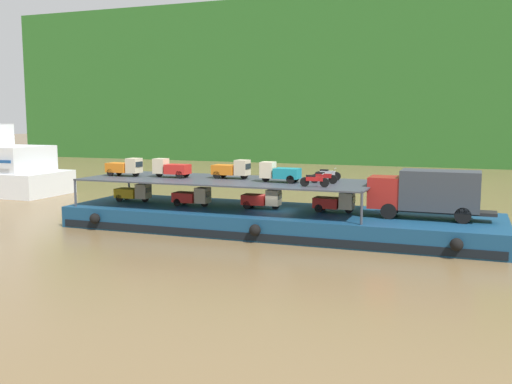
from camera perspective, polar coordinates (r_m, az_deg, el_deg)
ground_plane at (r=40.41m, az=1.99°, el=-3.89°), size 400.00×400.00×0.00m
hillside_far_bank at (r=113.43m, az=14.31°, el=11.44°), size 147.90×35.07×29.15m
cargo_barge at (r=40.25m, az=1.99°, el=-2.85°), size 30.10×8.57×1.50m
covered_lorry at (r=38.04m, az=16.58°, el=-0.03°), size 7.88×2.37×3.10m
cargo_rack at (r=41.23m, az=-3.00°, el=1.16°), size 20.90×7.17×2.00m
mini_truck_lower_stern at (r=45.17m, az=-12.02°, el=-0.04°), size 2.76×1.24×1.38m
mini_truck_lower_aft at (r=42.09m, az=-6.32°, el=-0.46°), size 2.76×1.24×1.38m
mini_truck_lower_mid at (r=40.63m, az=0.62°, el=-0.69°), size 2.76×1.23×1.38m
mini_truck_lower_fore at (r=39.46m, az=7.81°, el=-1.00°), size 2.77×1.26×1.38m
mini_truck_upper_stern at (r=44.70m, az=-12.87°, el=2.44°), size 2.80×1.30×1.38m
mini_truck_upper_mid at (r=43.07m, az=-8.44°, el=2.36°), size 2.75×1.22×1.38m
mini_truck_upper_fore at (r=41.79m, az=-2.42°, el=2.28°), size 2.79×1.29×1.38m
mini_truck_upper_bow at (r=39.38m, az=2.33°, el=1.97°), size 2.75×1.22×1.38m
motorcycle_upper_port at (r=36.85m, az=5.79°, el=1.17°), size 1.90×0.55×0.87m
motorcycle_upper_centre at (r=38.91m, az=6.69°, el=1.48°), size 1.90×0.55×0.87m
motorcycle_upper_stbd at (r=41.05m, az=7.08°, el=1.78°), size 1.90×0.55×0.87m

